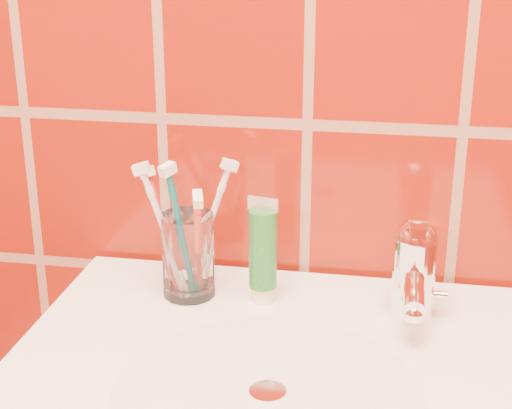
# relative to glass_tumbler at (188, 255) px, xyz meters

# --- Properties ---
(glass_tumbler) EXTENTS (0.08, 0.08, 0.10)m
(glass_tumbler) POSITION_rel_glass_tumbler_xyz_m (0.00, 0.00, 0.00)
(glass_tumbler) COLOR white
(glass_tumbler) RESTS_ON pedestal_sink
(toothpaste_tube) EXTENTS (0.04, 0.03, 0.13)m
(toothpaste_tube) POSITION_rel_glass_tumbler_xyz_m (0.09, -0.00, 0.01)
(toothpaste_tube) COLOR white
(toothpaste_tube) RESTS_ON pedestal_sink
(faucet) EXTENTS (0.05, 0.11, 0.12)m
(faucet) POSITION_rel_glass_tumbler_xyz_m (0.26, -0.01, 0.01)
(faucet) COLOR white
(faucet) RESTS_ON pedestal_sink
(toothbrush_0) EXTENTS (0.09, 0.14, 0.18)m
(toothbrush_0) POSITION_rel_glass_tumbler_xyz_m (0.02, -0.03, 0.02)
(toothbrush_0) COLOR #C34029
(toothbrush_0) RESTS_ON glass_tumbler
(toothbrush_1) EXTENTS (0.13, 0.11, 0.18)m
(toothbrush_1) POSITION_rel_glass_tumbler_xyz_m (0.02, 0.02, 0.03)
(toothbrush_1) COLOR white
(toothbrush_1) RESTS_ON glass_tumbler
(toothbrush_2) EXTENTS (0.14, 0.13, 0.17)m
(toothbrush_2) POSITION_rel_glass_tumbler_xyz_m (-0.03, 0.01, 0.02)
(toothbrush_2) COLOR #B7272A
(toothbrush_2) RESTS_ON glass_tumbler
(toothbrush_3) EXTENTS (0.08, 0.10, 0.19)m
(toothbrush_3) POSITION_rel_glass_tumbler_xyz_m (-0.00, -0.02, 0.04)
(toothbrush_3) COLOR #0C676C
(toothbrush_3) RESTS_ON glass_tumbler
(toothbrush_4) EXTENTS (0.08, 0.08, 0.17)m
(toothbrush_4) POSITION_rel_glass_tumbler_xyz_m (-0.02, -0.01, 0.03)
(toothbrush_4) COLOR silver
(toothbrush_4) RESTS_ON glass_tumbler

